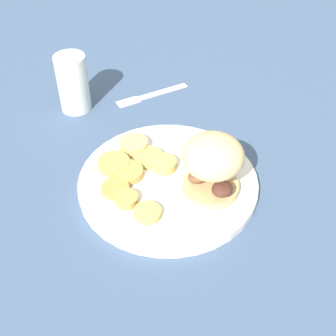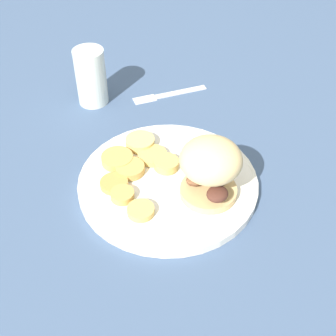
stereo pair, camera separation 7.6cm
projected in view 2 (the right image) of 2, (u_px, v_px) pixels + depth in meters
name	position (u px, v px, depth m)	size (l,w,h in m)	color
ground_plane	(168.00, 186.00, 0.79)	(4.00, 4.00, 0.00)	#3D5170
dinner_plate	(168.00, 182.00, 0.79)	(0.30, 0.30, 0.02)	white
sandwich	(210.00, 167.00, 0.72)	(0.10, 0.10, 0.10)	tan
potato_round_0	(117.00, 159.00, 0.81)	(0.06, 0.06, 0.01)	tan
potato_round_1	(130.00, 169.00, 0.79)	(0.05, 0.05, 0.01)	tan
potato_round_2	(140.00, 142.00, 0.84)	(0.05, 0.05, 0.02)	#DBB766
potato_round_3	(153.00, 155.00, 0.82)	(0.05, 0.05, 0.01)	tan
potato_round_4	(141.00, 210.00, 0.72)	(0.04, 0.04, 0.01)	tan
potato_round_5	(166.00, 164.00, 0.80)	(0.04, 0.04, 0.01)	tan
potato_round_6	(114.00, 184.00, 0.77)	(0.05, 0.05, 0.01)	#BC8942
potato_round_7	(122.00, 195.00, 0.75)	(0.04, 0.04, 0.01)	tan
fork	(169.00, 94.00, 0.99)	(0.11, 0.15, 0.00)	silver
drinking_glass	(91.00, 77.00, 0.94)	(0.06, 0.06, 0.12)	silver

